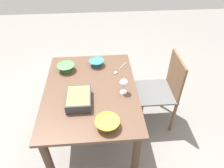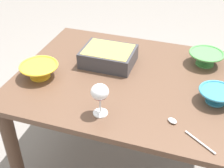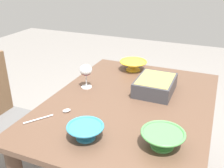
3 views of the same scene
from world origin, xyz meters
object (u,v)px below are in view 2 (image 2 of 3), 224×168
at_px(wine_glass, 100,94).
at_px(serving_spoon, 181,128).
at_px(casserole_dish, 108,56).
at_px(serving_bowl, 217,95).
at_px(dining_table, 134,98).
at_px(small_bowl, 206,58).
at_px(mixing_bowl, 39,70).

distance_m(wine_glass, serving_spoon, 0.38).
xyz_separation_m(casserole_dish, serving_bowl, (0.59, -0.17, -0.01)).
bearing_deg(serving_spoon, serving_bowl, 62.34).
bearing_deg(wine_glass, casserole_dish, 104.26).
bearing_deg(wine_glass, serving_bowl, 27.46).
relative_size(wine_glass, serving_bowl, 0.92).
height_order(dining_table, small_bowl, small_bowl).
height_order(wine_glass, casserole_dish, wine_glass).
height_order(wine_glass, mixing_bowl, wine_glass).
distance_m(casserole_dish, small_bowl, 0.54).
distance_m(dining_table, serving_bowl, 0.45).
bearing_deg(serving_spoon, casserole_dish, 138.79).
distance_m(wine_glass, casserole_dish, 0.44).
bearing_deg(serving_spoon, mixing_bowl, 167.73).
height_order(serving_bowl, serving_spoon, serving_bowl).
xyz_separation_m(serving_bowl, serving_spoon, (-0.12, -0.24, -0.03)).
bearing_deg(casserole_dish, dining_table, -29.39).
bearing_deg(mixing_bowl, wine_glass, -24.01).
bearing_deg(serving_bowl, mixing_bowl, -175.44).
distance_m(dining_table, casserole_dish, 0.27).
relative_size(dining_table, casserole_dish, 4.32).
bearing_deg(serving_spoon, dining_table, 133.02).
bearing_deg(serving_bowl, small_bowl, 102.63).
height_order(wine_glass, serving_spoon, wine_glass).
bearing_deg(small_bowl, serving_spoon, -94.93).
bearing_deg(serving_spoon, small_bowl, 85.07).
height_order(casserole_dish, serving_spoon, casserole_dish).
xyz_separation_m(casserole_dish, small_bowl, (0.52, 0.16, -0.01)).
bearing_deg(casserole_dish, wine_glass, -75.74).
bearing_deg(dining_table, small_bowl, 38.18).
bearing_deg(serving_bowl, serving_spoon, -117.66).
relative_size(dining_table, serving_bowl, 7.23).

